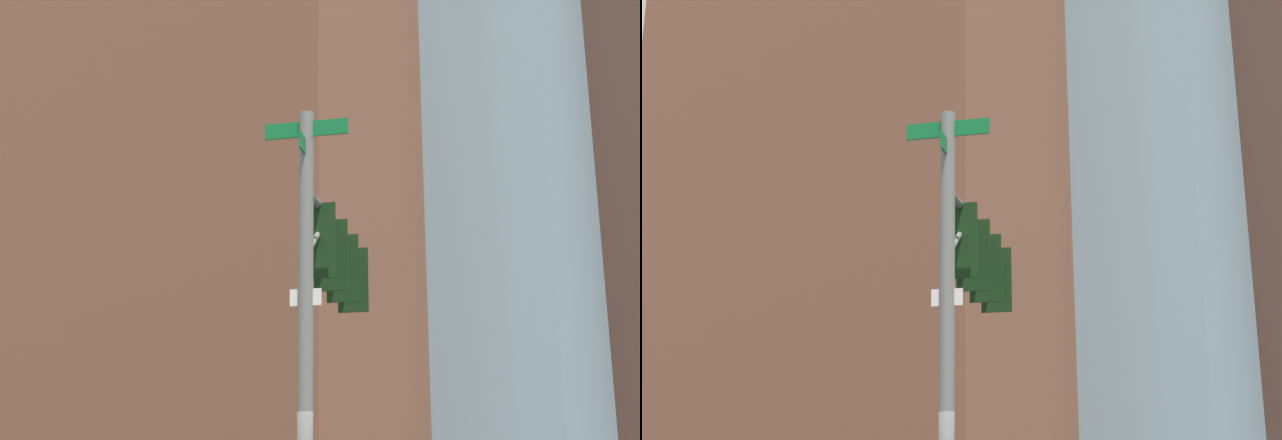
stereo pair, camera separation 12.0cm
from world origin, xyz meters
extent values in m
cylinder|color=slate|center=(-0.01, 0.42, 3.41)|extent=(0.22, 0.22, 6.83)
cylinder|color=slate|center=(-0.80, 2.42, 5.64)|extent=(1.70, 4.04, 0.12)
cylinder|color=slate|center=(-0.29, 1.14, 5.19)|extent=(0.46, 1.00, 0.75)
cube|color=#0F6B33|center=(-0.01, 0.42, 6.58)|extent=(1.18, 0.49, 0.24)
cube|color=#0F6B33|center=(-0.01, 0.42, 6.28)|extent=(0.32, 0.74, 0.24)
cube|color=white|center=(-0.01, 0.42, 4.07)|extent=(0.43, 0.19, 0.24)
cube|color=#1E4C1E|center=(-0.35, 1.29, 5.08)|extent=(0.44, 0.44, 1.00)
cube|color=black|center=(-0.28, 1.11, 5.08)|extent=(0.52, 0.24, 1.16)
sphere|color=red|center=(-0.43, 1.48, 5.38)|extent=(0.20, 0.20, 0.20)
cylinder|color=#1E4C1E|center=(-0.45, 1.54, 5.47)|extent=(0.23, 0.12, 0.23)
sphere|color=#4C330A|center=(-0.43, 1.48, 5.08)|extent=(0.20, 0.20, 0.20)
cylinder|color=#1E4C1E|center=(-0.45, 1.54, 5.17)|extent=(0.23, 0.12, 0.23)
sphere|color=#0A3819|center=(-0.43, 1.48, 4.78)|extent=(0.20, 0.20, 0.20)
cylinder|color=#1E4C1E|center=(-0.45, 1.54, 4.87)|extent=(0.23, 0.12, 0.23)
cube|color=#1E4C1E|center=(-0.70, 2.16, 5.08)|extent=(0.44, 0.44, 1.00)
cube|color=black|center=(-0.63, 1.98, 5.08)|extent=(0.52, 0.24, 1.16)
sphere|color=#470A07|center=(-0.77, 2.35, 5.38)|extent=(0.20, 0.20, 0.20)
cylinder|color=#1E4C1E|center=(-0.80, 2.41, 5.47)|extent=(0.23, 0.12, 0.23)
sphere|color=#4C330A|center=(-0.77, 2.35, 5.08)|extent=(0.20, 0.20, 0.20)
cylinder|color=#1E4C1E|center=(-0.80, 2.41, 5.17)|extent=(0.23, 0.12, 0.23)
sphere|color=green|center=(-0.77, 2.35, 4.78)|extent=(0.20, 0.20, 0.20)
cylinder|color=#1E4C1E|center=(-0.80, 2.41, 4.87)|extent=(0.23, 0.12, 0.23)
cube|color=#1E4C1E|center=(-1.04, 3.03, 5.08)|extent=(0.44, 0.44, 1.00)
cube|color=black|center=(-0.97, 2.85, 5.08)|extent=(0.52, 0.24, 1.16)
sphere|color=red|center=(-1.12, 3.22, 5.38)|extent=(0.20, 0.20, 0.20)
cylinder|color=#1E4C1E|center=(-1.14, 3.28, 5.47)|extent=(0.23, 0.12, 0.23)
sphere|color=#4C330A|center=(-1.12, 3.22, 5.08)|extent=(0.20, 0.20, 0.20)
cylinder|color=#1E4C1E|center=(-1.14, 3.28, 5.17)|extent=(0.23, 0.12, 0.23)
sphere|color=#0A3819|center=(-1.12, 3.22, 4.78)|extent=(0.20, 0.20, 0.20)
cylinder|color=#1E4C1E|center=(-1.14, 3.28, 4.87)|extent=(0.23, 0.12, 0.23)
cube|color=#1E4C1E|center=(-1.39, 3.90, 5.08)|extent=(0.44, 0.44, 1.00)
cube|color=black|center=(-1.32, 3.72, 5.08)|extent=(0.52, 0.24, 1.16)
sphere|color=#470A07|center=(-1.46, 4.09, 5.38)|extent=(0.20, 0.20, 0.20)
cylinder|color=#1E4C1E|center=(-1.49, 4.15, 5.47)|extent=(0.23, 0.12, 0.23)
sphere|color=#F29E0C|center=(-1.46, 4.09, 5.08)|extent=(0.20, 0.20, 0.20)
cylinder|color=#1E4C1E|center=(-1.49, 4.15, 5.17)|extent=(0.23, 0.12, 0.23)
sphere|color=#0A3819|center=(-1.46, 4.09, 4.78)|extent=(0.20, 0.20, 0.20)
cylinder|color=#1E4C1E|center=(-1.49, 4.15, 4.87)|extent=(0.23, 0.12, 0.23)
cube|color=brown|center=(-20.15, 25.32, 22.91)|extent=(19.59, 19.14, 45.82)
cube|color=#4C3328|center=(-12.23, 37.88, 23.85)|extent=(21.42, 16.89, 47.69)
cube|color=#845B47|center=(-29.75, 40.11, 16.74)|extent=(17.64, 18.83, 33.49)
camera|label=1|loc=(7.47, -10.11, 1.45)|focal=53.00mm
camera|label=2|loc=(7.57, -10.04, 1.45)|focal=53.00mm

